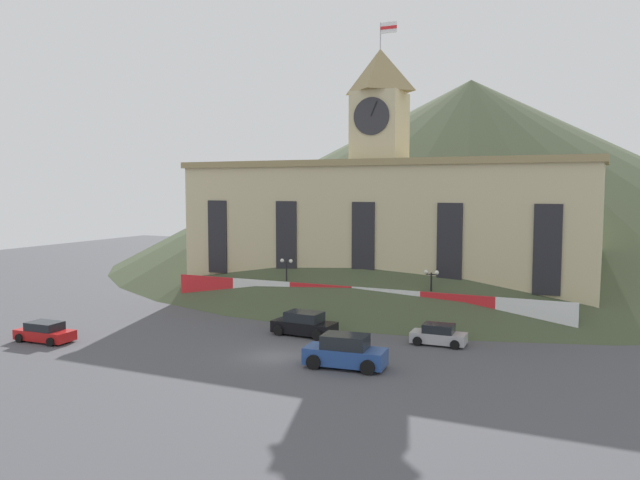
# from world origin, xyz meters

# --- Properties ---
(ground_plane) EXTENTS (160.00, 160.00, 0.00)m
(ground_plane) POSITION_xyz_m (0.00, 0.00, 0.00)
(ground_plane) COLOR #4C4C51
(civic_building) EXTENTS (39.61, 8.85, 26.59)m
(civic_building) POSITION_xyz_m (0.00, 20.57, 7.53)
(civic_building) COLOR beige
(civic_building) RESTS_ON ground
(banner_fence) EXTENTS (36.34, 0.12, 2.72)m
(banner_fence) POSITION_xyz_m (-0.00, 13.77, 1.36)
(banner_fence) COLOR red
(banner_fence) RESTS_ON ground
(hillside_backdrop) EXTENTS (107.43, 107.43, 27.77)m
(hillside_backdrop) POSITION_xyz_m (0.00, 62.37, 13.88)
(hillside_backdrop) COLOR #424C33
(hillside_backdrop) RESTS_ON ground
(street_lamp_center) EXTENTS (1.26, 0.36, 4.72)m
(street_lamp_center) POSITION_xyz_m (-6.82, 14.56, 3.46)
(street_lamp_center) COLOR black
(street_lamp_center) RESTS_ON ground
(street_lamp_left) EXTENTS (1.26, 0.36, 4.45)m
(street_lamp_left) POSITION_xyz_m (6.76, 14.56, 3.28)
(street_lamp_left) COLOR black
(street_lamp_left) RESTS_ON ground
(car_silver_hatch) EXTENTS (3.97, 2.14, 1.50)m
(car_silver_hatch) POSITION_xyz_m (9.14, 7.74, 0.69)
(car_silver_hatch) COLOR #B7B7BC
(car_silver_hatch) RESTS_ON ground
(car_blue_van) EXTENTS (5.27, 2.78, 2.10)m
(car_blue_van) POSITION_xyz_m (5.26, -0.37, 0.96)
(car_blue_van) COLOR #284C99
(car_blue_van) RESTS_ON ground
(car_black_suv) EXTENTS (4.99, 2.55, 1.80)m
(car_black_suv) POSITION_xyz_m (-0.90, 6.28, 0.83)
(car_black_suv) COLOR black
(car_black_suv) RESTS_ON ground
(car_red_sedan) EXTENTS (4.48, 2.30, 1.45)m
(car_red_sedan) POSITION_xyz_m (-17.29, -3.51, 0.67)
(car_red_sedan) COLOR red
(car_red_sedan) RESTS_ON ground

